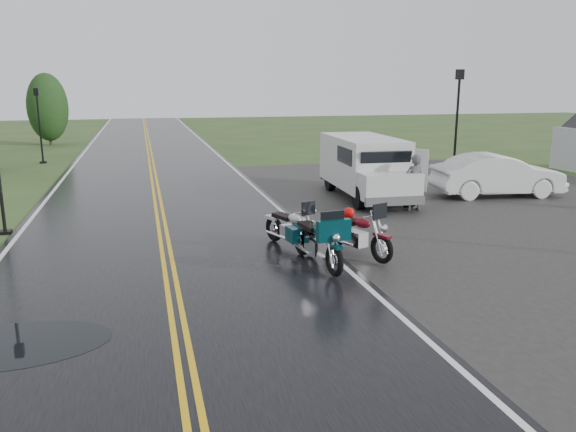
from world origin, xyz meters
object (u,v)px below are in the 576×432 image
object	(u,v)px
person_at_van	(414,184)
lamp_post_far_left	(40,126)
van_white	(360,177)
motorcycle_silver	(311,232)
sedan_white	(497,176)
lamp_post_far_right	(457,121)
motorcycle_red	(382,237)
motorcycle_teal	(335,247)

from	to	relation	value
person_at_van	lamp_post_far_left	size ratio (longest dim) A/B	0.47
van_white	lamp_post_far_left	world-z (taller)	lamp_post_far_left
van_white	motorcycle_silver	bearing A→B (deg)	-120.97
motorcycle_silver	sedan_white	xyz separation A→B (m)	(8.73, 5.40, 0.13)
sedan_white	lamp_post_far_right	world-z (taller)	lamp_post_far_right
sedan_white	lamp_post_far_left	world-z (taller)	lamp_post_far_left
lamp_post_far_left	lamp_post_far_right	xyz separation A→B (m)	(19.15, -8.04, 0.43)
motorcycle_red	lamp_post_far_right	size ratio (longest dim) A/B	0.48
motorcycle_silver	lamp_post_far_left	distance (m)	21.12
motorcycle_teal	lamp_post_far_right	size ratio (longest dim) A/B	0.50
van_white	lamp_post_far_left	size ratio (longest dim) A/B	1.46
person_at_van	lamp_post_far_right	size ratio (longest dim) A/B	0.39
person_at_van	lamp_post_far_left	xyz separation A→B (m)	(-13.40, 15.26, 1.02)
van_white	lamp_post_far_right	size ratio (longest dim) A/B	1.20
motorcycle_teal	lamp_post_far_left	xyz separation A→B (m)	(-8.80, 20.77, 1.23)
lamp_post_far_right	van_white	bearing A→B (deg)	-138.07
motorcycle_silver	lamp_post_far_right	world-z (taller)	lamp_post_far_right
motorcycle_teal	lamp_post_far_right	world-z (taller)	lamp_post_far_right
person_at_van	van_white	bearing A→B (deg)	-26.25
motorcycle_teal	motorcycle_silver	size ratio (longest dim) A/B	1.10
motorcycle_teal	lamp_post_far_right	bearing A→B (deg)	43.32
motorcycle_teal	motorcycle_silver	bearing A→B (deg)	83.86
motorcycle_teal	person_at_van	distance (m)	7.18
motorcycle_red	van_white	xyz separation A→B (m)	(1.67, 5.55, 0.43)
motorcycle_red	van_white	world-z (taller)	van_white
person_at_van	lamp_post_far_left	bearing A→B (deg)	-54.40
motorcycle_teal	van_white	bearing A→B (deg)	56.40
motorcycle_red	motorcycle_silver	world-z (taller)	motorcycle_red
motorcycle_silver	lamp_post_far_right	xyz separation A→B (m)	(10.39, 11.14, 1.73)
van_white	lamp_post_far_right	bearing A→B (deg)	44.75
lamp_post_far_left	lamp_post_far_right	size ratio (longest dim) A/B	0.82
motorcycle_red	person_at_van	distance (m)	5.94
person_at_van	motorcycle_red	bearing A→B (deg)	50.74
lamp_post_far_right	sedan_white	bearing A→B (deg)	-106.14
motorcycle_red	person_at_van	bearing A→B (deg)	36.20
motorcycle_silver	lamp_post_far_left	xyz separation A→B (m)	(-8.76, 19.17, 1.30)
motorcycle_red	motorcycle_teal	xyz separation A→B (m)	(-1.32, -0.56, 0.02)
motorcycle_red	lamp_post_far_left	xyz separation A→B (m)	(-10.12, 20.21, 1.26)
van_white	lamp_post_far_right	xyz separation A→B (m)	(7.37, 6.62, 1.25)
sedan_white	person_at_van	bearing A→B (deg)	116.49
motorcycle_silver	person_at_van	size ratio (longest dim) A/B	1.18
lamp_post_far_left	lamp_post_far_right	world-z (taller)	lamp_post_far_right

